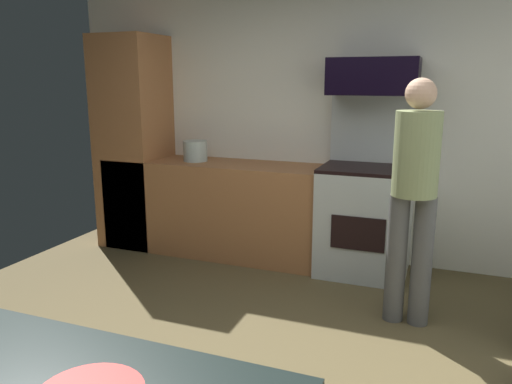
% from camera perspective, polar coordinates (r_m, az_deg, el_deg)
% --- Properties ---
extents(ground_plane, '(5.20, 4.80, 0.02)m').
position_cam_1_polar(ground_plane, '(3.00, -3.78, -21.25)').
color(ground_plane, brown).
extents(wall_back, '(5.20, 0.12, 2.60)m').
position_cam_1_polar(wall_back, '(4.73, 8.11, 8.16)').
color(wall_back, silver).
rests_on(wall_back, ground).
extents(lower_cabinet_run, '(2.40, 0.60, 0.90)m').
position_cam_1_polar(lower_cabinet_run, '(4.82, -3.67, -1.91)').
color(lower_cabinet_run, '#A0663C').
rests_on(lower_cabinet_run, ground).
extents(cabinet_column, '(0.60, 0.60, 2.10)m').
position_cam_1_polar(cabinet_column, '(5.21, -13.86, 5.56)').
color(cabinet_column, '#A0663C').
rests_on(cabinet_column, ground).
extents(oven_range, '(0.76, 0.65, 1.55)m').
position_cam_1_polar(oven_range, '(4.42, 12.44, -2.64)').
color(oven_range, '#BBC0BF').
rests_on(oven_range, ground).
extents(microwave, '(0.74, 0.38, 0.31)m').
position_cam_1_polar(microwave, '(4.35, 13.38, 12.83)').
color(microwave, black).
rests_on(microwave, oven_range).
extents(person_cook, '(0.31, 0.30, 1.69)m').
position_cam_1_polar(person_cook, '(3.47, 17.75, 0.15)').
color(person_cook, '#505050').
rests_on(person_cook, ground).
extents(stock_pot, '(0.23, 0.23, 0.20)m').
position_cam_1_polar(stock_pot, '(4.85, -7.01, 4.73)').
color(stock_pot, '#AEBFB9').
rests_on(stock_pot, lower_cabinet_run).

